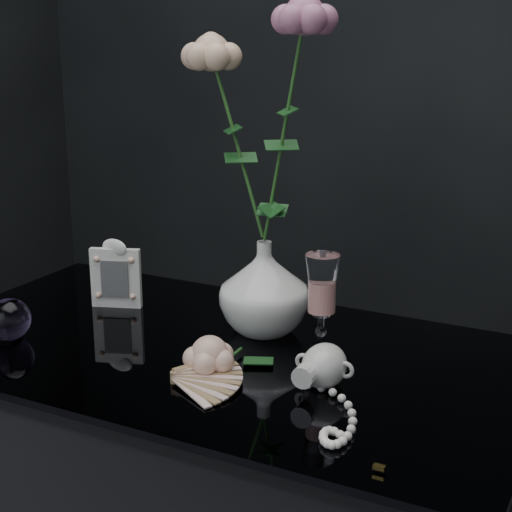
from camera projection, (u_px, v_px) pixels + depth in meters
The scene contains 8 objects.
vase at pixel (264, 288), 1.36m from camera, with size 0.16×0.16×0.16m, color white.
wine_glass at pixel (321, 309), 1.24m from camera, with size 0.05×0.05×0.18m, color white, non-canonical shape.
picture_frame at pixel (116, 273), 1.49m from camera, with size 0.10×0.08×0.13m, color white, non-canonical shape.
paperweight at pixel (9, 319), 1.34m from camera, with size 0.07×0.07×0.07m, color #A47FCF, non-canonical shape.
paper_fan at pixel (174, 376), 1.18m from camera, with size 0.21×0.16×0.02m, color beige, non-canonical shape.
loose_rose at pixel (210, 355), 1.21m from camera, with size 0.14×0.18×0.06m, color #FFBDA4, non-canonical shape.
pearl_jar at pixel (324, 364), 1.17m from camera, with size 0.23×0.24×0.07m, color silver, non-canonical shape.
roses at pixel (260, 116), 1.29m from camera, with size 0.25×0.11×0.46m.
Camera 1 is at (0.62, -1.00, 1.27)m, focal length 55.00 mm.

